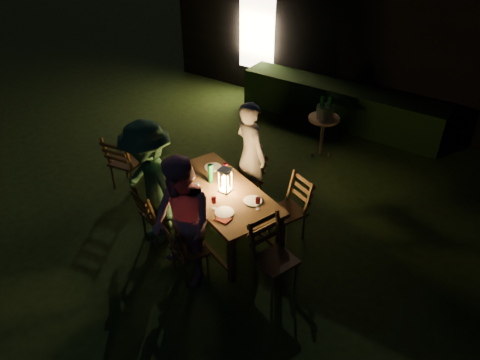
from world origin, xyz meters
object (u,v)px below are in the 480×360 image
Objects in this scene: person_opp_right at (182,223)px; lantern at (225,181)px; chair_far_right at (288,219)px; person_house_side at (251,154)px; chair_end at (274,269)px; person_opp_left at (150,185)px; bottle_bucket_a at (321,109)px; chair_near_right at (189,258)px; chair_far_left at (247,187)px; ice_bucket at (325,112)px; chair_near_left at (158,222)px; dining_table at (220,195)px; bottle_bucket_b at (329,109)px; bottle_table at (210,173)px; chair_spare at (127,171)px; side_table at (324,122)px.

lantern is (-0.05, 0.96, 0.05)m from person_opp_right.
person_house_side reaches higher than chair_far_right.
person_house_side is at bearing -0.55° from chair_far_right.
chair_end is 0.60× the size of person_house_side.
person_opp_left is (-0.84, 0.33, 0.04)m from person_opp_right.
person_opp_right is 3.76m from bottle_bucket_a.
chair_far_left is (-0.27, 1.76, -0.01)m from chair_near_right.
chair_near_left is at bearing -104.40° from ice_bucket.
bottle_bucket_b is at bearing 107.30° from dining_table.
person_opp_left is 3.63m from bottle_bucket_b.
chair_end is 1.60m from bottle_table.
chair_far_left is (-0.13, 0.88, -0.43)m from dining_table.
bottle_bucket_b is at bearing -78.00° from person_house_side.
chair_far_left is 2.10m from ice_bucket.
chair_spare is 0.58× the size of person_opp_right.
person_opp_left reaches higher than dining_table.
person_opp_right is at bearing 0.00° from person_opp_left.
lantern is at bearing -92.24° from side_table.
bottle_bucket_a is at bearing 114.18° from chair_near_right.
person_house_side is 2.28× the size of side_table.
chair_far_left is 2.82× the size of bottle_bucket_b.
ice_bucket is at bearing 38.66° from bottle_bucket_a.
chair_near_left is 0.98× the size of chair_near_right.
chair_far_left is 0.88× the size of chair_spare.
chair_spare is 3.21× the size of bottle_bucket_b.
bottle_bucket_b is (-0.57, 2.40, 0.61)m from chair_far_right.
person_opp_left is at bearing -141.63° from lantern.
chair_spare is 3.61m from bottle_bucket_b.
dining_table is 0.95m from person_house_side.
person_house_side is at bearing 118.76° from person_opp_right.
chair_far_right is at bearing -73.87° from bottle_bucket_a.
bottle_table is at bearing -92.90° from chair_end.
person_opp_left reaches higher than lantern.
person_opp_left is 2.48× the size of side_table.
chair_far_left is 1.10m from lantern.
ice_bucket is at bearing 97.22° from person_opp_left.
bottle_bucket_b is at bearing 38.66° from ice_bucket.
chair_end reaches higher than chair_near_right.
person_opp_right is (0.82, -0.38, 0.61)m from chair_near_left.
chair_far_left is 0.58m from person_house_side.
chair_far_right is 3.05× the size of bottle_bucket_b.
chair_spare is at bearing 177.27° from lantern.
person_opp_left reaches higher than chair_spare.
bottle_bucket_b is (0.11, 3.84, 0.02)m from person_opp_right.
person_opp_left reaches higher than person_opp_right.
chair_far_right is (0.80, 0.51, -0.40)m from dining_table.
bottle_bucket_b is (2.21, 2.78, 0.60)m from chair_spare.
side_table is 2.34× the size of bottle_bucket_a.
chair_end is at bearing 155.05° from chair_far_left.
chair_near_left is 0.89× the size of chair_end.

